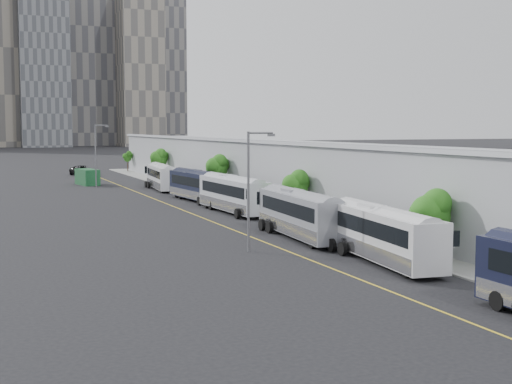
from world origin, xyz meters
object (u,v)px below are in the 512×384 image
bus_2 (384,239)px  street_lamp_near (251,182)px  suv (83,171)px  bus_4 (233,197)px  bus_5 (198,188)px  street_lamp_far (97,151)px  shipping_container (87,177)px  bus_3 (301,218)px  bus_6 (162,179)px

bus_2 → street_lamp_near: bearing=138.3°
street_lamp_near → suv: 82.18m
bus_4 → street_lamp_near: size_ratio=1.55×
bus_5 → street_lamp_far: size_ratio=1.40×
street_lamp_near → shipping_container: (-1.84, 61.60, -3.67)m
bus_2 → suv: bearing=99.7°
bus_3 → bus_4: bearing=91.3°
shipping_container → suv: (2.29, 20.48, -0.28)m
bus_3 → bus_5: size_ratio=1.03×
bus_2 → street_lamp_near: street_lamp_near is taller
bus_4 → street_lamp_near: (-6.49, -21.39, 3.26)m
bus_6 → street_lamp_far: (-7.57, 7.25, 3.66)m
bus_4 → shipping_container: bearing=99.4°
bus_5 → suv: bus_5 is taller
bus_3 → bus_5: (0.78, 29.35, -0.05)m
shipping_container → bus_2: bearing=-92.3°
bus_6 → street_lamp_near: street_lamp_near is taller
street_lamp_near → suv: bearing=89.7°
street_lamp_near → street_lamp_far: 56.66m
suv → bus_4: bearing=-96.3°
bus_5 → shipping_container: size_ratio=2.34×
bus_2 → bus_4: bearing=95.6°
street_lamp_near → shipping_container: bearing=91.7°
bus_6 → shipping_container: size_ratio=2.28×
bus_5 → suv: 49.00m
bus_3 → suv: bus_3 is taller
bus_4 → bus_6: 28.00m
bus_3 → bus_5: bus_3 is taller
bus_5 → suv: (-6.09, 48.61, -0.63)m
bus_5 → shipping_container: (-8.38, 28.13, -0.35)m
bus_3 → shipping_container: 57.98m
bus_5 → bus_3: bearing=-96.5°
bus_2 → bus_4: 28.32m
bus_4 → street_lamp_far: size_ratio=1.44×
bus_4 → street_lamp_near: bearing=-109.2°
bus_2 → bus_4: (0.18, 28.32, 0.06)m
street_lamp_near → bus_5: bearing=79.0°
suv → bus_3: bearing=-98.1°
bus_2 → bus_3: (-0.56, 11.05, 0.05)m
bus_5 → shipping_container: 29.35m
bus_2 → bus_6: size_ratio=1.03×
street_lamp_far → suv: bearing=86.3°
bus_3 → bus_5: bearing=92.2°
bus_3 → bus_4: size_ratio=1.00×
bus_3 → street_lamp_far: street_lamp_far is taller
bus_5 → suv: bearing=92.1°
street_lamp_far → suv: street_lamp_far is taller
suv → street_lamp_far: bearing=-105.7°
bus_2 → street_lamp_far: street_lamp_far is taller
bus_5 → street_lamp_near: (-6.53, -33.47, 3.32)m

